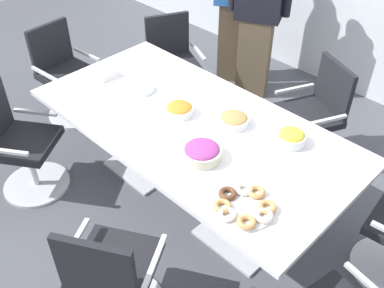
{
  "coord_description": "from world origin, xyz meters",
  "views": [
    {
      "loc": [
        1.8,
        -1.82,
        2.65
      ],
      "look_at": [
        0.0,
        0.0,
        0.55
      ],
      "focal_mm": 41.7,
      "sensor_mm": 36.0,
      "label": 1
    }
  ],
  "objects_px": {
    "snack_bowl_cookies": "(234,120)",
    "napkin_pile": "(104,73)",
    "conference_table": "(192,136)",
    "office_chair_5": "(20,147)",
    "office_chair_4": "(66,78)",
    "snack_bowl_chips_orange": "(179,109)",
    "plate_stack": "(143,90)",
    "office_chair_2": "(312,120)",
    "snack_bowl_chips_yellow": "(291,137)",
    "office_chair_3": "(173,69)",
    "donut_platter": "(244,206)",
    "office_chair_6": "(113,278)",
    "person_standing_1": "(259,11)",
    "snack_bowl_candy_mix": "(202,152)"
  },
  "relations": [
    {
      "from": "conference_table",
      "to": "office_chair_5",
      "type": "xyz_separation_m",
      "value": [
        -1.06,
        -0.86,
        -0.22
      ]
    },
    {
      "from": "person_standing_1",
      "to": "office_chair_6",
      "type": "bearing_deg",
      "value": 86.97
    },
    {
      "from": "office_chair_2",
      "to": "donut_platter",
      "type": "height_order",
      "value": "office_chair_2"
    },
    {
      "from": "donut_platter",
      "to": "person_standing_1",
      "type": "bearing_deg",
      "value": 126.51
    },
    {
      "from": "office_chair_3",
      "to": "snack_bowl_cookies",
      "type": "height_order",
      "value": "office_chair_3"
    },
    {
      "from": "office_chair_4",
      "to": "snack_bowl_chips_orange",
      "type": "height_order",
      "value": "office_chair_4"
    },
    {
      "from": "office_chair_5",
      "to": "snack_bowl_chips_orange",
      "type": "bearing_deg",
      "value": 99.29
    },
    {
      "from": "snack_bowl_cookies",
      "to": "donut_platter",
      "type": "distance_m",
      "value": 0.8
    },
    {
      "from": "office_chair_2",
      "to": "person_standing_1",
      "type": "xyz_separation_m",
      "value": [
        -1.03,
        0.51,
        0.5
      ]
    },
    {
      "from": "plate_stack",
      "to": "napkin_pile",
      "type": "bearing_deg",
      "value": -168.91
    },
    {
      "from": "office_chair_4",
      "to": "snack_bowl_cookies",
      "type": "relative_size",
      "value": 4.17
    },
    {
      "from": "office_chair_6",
      "to": "person_standing_1",
      "type": "relative_size",
      "value": 0.52
    },
    {
      "from": "office_chair_5",
      "to": "office_chair_2",
      "type": "bearing_deg",
      "value": 109.43
    },
    {
      "from": "person_standing_1",
      "to": "office_chair_3",
      "type": "bearing_deg",
      "value": 34.98
    },
    {
      "from": "snack_bowl_candy_mix",
      "to": "napkin_pile",
      "type": "xyz_separation_m",
      "value": [
        -1.28,
        0.17,
        -0.02
      ]
    },
    {
      "from": "office_chair_2",
      "to": "snack_bowl_chips_yellow",
      "type": "bearing_deg",
      "value": 134.31
    },
    {
      "from": "snack_bowl_cookies",
      "to": "donut_platter",
      "type": "xyz_separation_m",
      "value": [
        0.57,
        -0.57,
        -0.02
      ]
    },
    {
      "from": "office_chair_3",
      "to": "napkin_pile",
      "type": "xyz_separation_m",
      "value": [
        0.13,
        -0.89,
        0.37
      ]
    },
    {
      "from": "person_standing_1",
      "to": "snack_bowl_cookies",
      "type": "xyz_separation_m",
      "value": [
        0.89,
        -1.39,
        -0.12
      ]
    },
    {
      "from": "office_chair_5",
      "to": "napkin_pile",
      "type": "xyz_separation_m",
      "value": [
        0.09,
        0.8,
        0.37
      ]
    },
    {
      "from": "office_chair_3",
      "to": "snack_bowl_chips_orange",
      "type": "height_order",
      "value": "office_chair_3"
    },
    {
      "from": "office_chair_6",
      "to": "snack_bowl_chips_yellow",
      "type": "relative_size",
      "value": 4.65
    },
    {
      "from": "conference_table",
      "to": "office_chair_5",
      "type": "height_order",
      "value": "office_chair_5"
    },
    {
      "from": "office_chair_4",
      "to": "donut_platter",
      "type": "distance_m",
      "value": 2.54
    },
    {
      "from": "office_chair_4",
      "to": "plate_stack",
      "type": "xyz_separation_m",
      "value": [
        1.14,
        0.04,
        0.36
      ]
    },
    {
      "from": "snack_bowl_chips_orange",
      "to": "donut_platter",
      "type": "relative_size",
      "value": 0.58
    },
    {
      "from": "plate_stack",
      "to": "office_chair_4",
      "type": "bearing_deg",
      "value": -178.15
    },
    {
      "from": "snack_bowl_chips_yellow",
      "to": "plate_stack",
      "type": "bearing_deg",
      "value": -166.9
    },
    {
      "from": "office_chair_6",
      "to": "person_standing_1",
      "type": "height_order",
      "value": "person_standing_1"
    },
    {
      "from": "office_chair_3",
      "to": "snack_bowl_candy_mix",
      "type": "distance_m",
      "value": 1.81
    },
    {
      "from": "office_chair_4",
      "to": "conference_table",
      "type": "bearing_deg",
      "value": 85.96
    },
    {
      "from": "office_chair_4",
      "to": "napkin_pile",
      "type": "distance_m",
      "value": 0.83
    },
    {
      "from": "office_chair_6",
      "to": "person_standing_1",
      "type": "distance_m",
      "value": 2.91
    },
    {
      "from": "snack_bowl_chips_yellow",
      "to": "person_standing_1",
      "type": "bearing_deg",
      "value": 135.22
    },
    {
      "from": "office_chair_4",
      "to": "snack_bowl_chips_yellow",
      "type": "bearing_deg",
      "value": 93.08
    },
    {
      "from": "office_chair_3",
      "to": "donut_platter",
      "type": "height_order",
      "value": "office_chair_3"
    },
    {
      "from": "office_chair_2",
      "to": "office_chair_3",
      "type": "xyz_separation_m",
      "value": [
        -1.46,
        -0.24,
        0.0
      ]
    },
    {
      "from": "office_chair_5",
      "to": "plate_stack",
      "type": "relative_size",
      "value": 4.93
    },
    {
      "from": "office_chair_5",
      "to": "person_standing_1",
      "type": "bearing_deg",
      "value": 136.68
    },
    {
      "from": "conference_table",
      "to": "office_chair_3",
      "type": "bearing_deg",
      "value": 142.58
    },
    {
      "from": "office_chair_6",
      "to": "snack_bowl_chips_yellow",
      "type": "distance_m",
      "value": 1.44
    },
    {
      "from": "snack_bowl_cookies",
      "to": "plate_stack",
      "type": "distance_m",
      "value": 0.81
    },
    {
      "from": "office_chair_2",
      "to": "snack_bowl_chips_orange",
      "type": "height_order",
      "value": "office_chair_2"
    },
    {
      "from": "office_chair_2",
      "to": "snack_bowl_chips_orange",
      "type": "xyz_separation_m",
      "value": [
        -0.51,
        -1.07,
        0.38
      ]
    },
    {
      "from": "conference_table",
      "to": "office_chair_4",
      "type": "distance_m",
      "value": 1.72
    },
    {
      "from": "office_chair_4",
      "to": "office_chair_6",
      "type": "relative_size",
      "value": 1.0
    },
    {
      "from": "snack_bowl_chips_orange",
      "to": "donut_platter",
      "type": "bearing_deg",
      "value": -22.48
    },
    {
      "from": "office_chair_4",
      "to": "snack_bowl_chips_yellow",
      "type": "relative_size",
      "value": 4.65
    },
    {
      "from": "snack_bowl_cookies",
      "to": "napkin_pile",
      "type": "height_order",
      "value": "snack_bowl_cookies"
    },
    {
      "from": "snack_bowl_chips_orange",
      "to": "plate_stack",
      "type": "bearing_deg",
      "value": 178.61
    }
  ]
}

